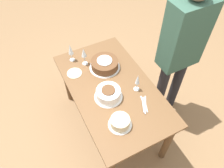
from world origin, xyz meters
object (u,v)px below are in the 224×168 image
object	(u,v)px
wine_glass_near	(70,50)
cake_front_chocolate	(105,64)
cake_center_white	(108,94)
wine_glass_far	(84,53)
wine_glass_extra	(138,80)
cake_back_decorated	(120,122)
person_cutting	(181,47)

from	to	relation	value
wine_glass_near	cake_front_chocolate	bearing A→B (deg)	-134.41
cake_center_white	wine_glass_far	distance (m)	0.52
wine_glass_near	wine_glass_extra	world-z (taller)	wine_glass_near
cake_front_chocolate	wine_glass_extra	distance (m)	0.44
wine_glass_near	wine_glass_extra	bearing A→B (deg)	-148.30
cake_front_chocolate	cake_back_decorated	world-z (taller)	cake_front_chocolate
wine_glass_far	wine_glass_near	bearing A→B (deg)	41.76
wine_glass_extra	wine_glass_far	bearing A→B (deg)	29.25
wine_glass_far	wine_glass_extra	bearing A→B (deg)	-150.75
cake_center_white	wine_glass_extra	xyz separation A→B (m)	(-0.04, -0.28, 0.08)
cake_center_white	wine_glass_near	world-z (taller)	wine_glass_near
cake_center_white	cake_front_chocolate	size ratio (longest dim) A/B	0.83
wine_glass_far	cake_center_white	bearing A→B (deg)	-177.11
cake_center_white	person_cutting	size ratio (longest dim) A/B	0.16
cake_back_decorated	wine_glass_near	xyz separation A→B (m)	(0.94, 0.09, 0.10)
cake_back_decorated	wine_glass_far	xyz separation A→B (m)	(0.83, -0.02, 0.11)
wine_glass_near	cake_center_white	bearing A→B (deg)	-168.39
cake_center_white	cake_front_chocolate	bearing A→B (deg)	-20.72
wine_glass_near	person_cutting	size ratio (longest dim) A/B	0.13
cake_front_chocolate	person_cutting	size ratio (longest dim) A/B	0.19
cake_center_white	person_cutting	bearing A→B (deg)	-88.68
wine_glass_far	wine_glass_extra	world-z (taller)	wine_glass_far
cake_center_white	wine_glass_extra	bearing A→B (deg)	-98.13
cake_center_white	wine_glass_near	xyz separation A→B (m)	(0.63, 0.13, 0.10)
wine_glass_far	person_cutting	size ratio (longest dim) A/B	0.13
person_cutting	wine_glass_near	bearing A→B (deg)	-33.73
cake_front_chocolate	wine_glass_near	xyz separation A→B (m)	(0.26, 0.27, 0.10)
cake_front_chocolate	person_cutting	bearing A→B (deg)	-118.07
wine_glass_near	wine_glass_far	bearing A→B (deg)	-138.24
wine_glass_far	cake_front_chocolate	bearing A→B (deg)	-131.72
wine_glass_near	wine_glass_far	xyz separation A→B (m)	(-0.12, -0.10, 0.00)
wine_glass_near	cake_back_decorated	bearing A→B (deg)	-174.83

